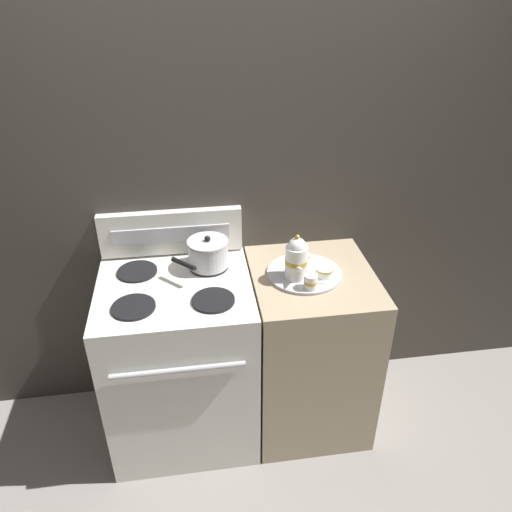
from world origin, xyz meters
TOP-DOWN VIEW (x-y plane):
  - ground_plane at (0.00, 0.00)m, footprint 6.00×6.00m
  - wall_back at (0.00, 0.34)m, footprint 6.00×0.05m
  - stove at (-0.29, -0.00)m, footprint 0.70×0.65m
  - control_panel at (-0.29, 0.29)m, footprint 0.68×0.05m
  - side_counter at (0.35, 0.00)m, footprint 0.57×0.62m
  - saucepan at (-0.12, 0.14)m, footprint 0.27×0.27m
  - serving_tray at (0.31, 0.01)m, footprint 0.35×0.35m
  - teapot at (0.26, -0.03)m, footprint 0.10×0.16m
  - teacup_left at (0.31, 0.09)m, footprint 0.12×0.12m
  - teacup_right at (0.39, -0.05)m, footprint 0.12×0.12m
  - creamer_jug at (0.31, -0.12)m, footprint 0.06×0.06m

SIDE VIEW (x-z plane):
  - ground_plane at x=0.00m, z-range 0.00..0.00m
  - side_counter at x=0.35m, z-range 0.00..0.89m
  - stove at x=-0.29m, z-range 0.00..0.90m
  - serving_tray at x=0.31m, z-range 0.89..0.91m
  - teacup_left at x=0.31m, z-range 0.91..0.95m
  - teacup_right at x=0.39m, z-range 0.91..0.95m
  - creamer_jug at x=0.31m, z-range 0.91..0.97m
  - saucepan at x=-0.12m, z-range 0.89..1.05m
  - teapot at x=0.26m, z-range 0.90..1.12m
  - control_panel at x=-0.29m, z-range 0.90..1.12m
  - wall_back at x=0.00m, z-range 0.00..2.20m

